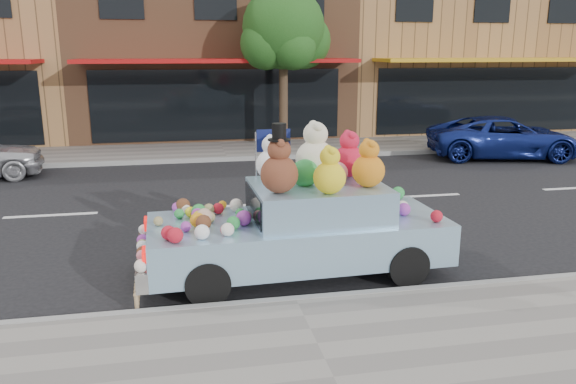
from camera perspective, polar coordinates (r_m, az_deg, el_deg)
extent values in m
plane|color=black|center=(12.09, -4.09, -1.35)|extent=(120.00, 120.00, 0.00)
cube|color=gray|center=(6.14, 3.77, -17.04)|extent=(60.00, 3.00, 0.12)
cube|color=gray|center=(18.39, -6.60, 4.19)|extent=(60.00, 3.00, 0.12)
cube|color=gray|center=(7.42, 0.77, -11.12)|extent=(60.00, 0.12, 0.13)
cube|color=gray|center=(16.92, -6.19, 3.34)|extent=(60.00, 0.12, 0.13)
cube|color=#8E5C3C|center=(23.60, -7.97, 14.75)|extent=(10.00, 8.00, 7.00)
cube|color=black|center=(19.68, -7.07, 8.77)|extent=(8.50, 0.06, 2.40)
cube|color=#A80F0F|center=(18.72, -7.01, 13.10)|extent=(9.00, 1.80, 0.12)
cube|color=#9C6F41|center=(26.17, 15.20, 14.34)|extent=(10.00, 8.00, 7.00)
cube|color=black|center=(22.69, 19.33, 8.81)|extent=(8.50, 0.06, 2.40)
cube|color=gold|center=(21.86, 20.83, 12.46)|extent=(9.00, 1.80, 0.12)
cube|color=black|center=(22.68, 20.11, 17.88)|extent=(1.40, 0.06, 1.60)
cube|color=black|center=(24.33, 26.45, 16.98)|extent=(1.40, 0.06, 1.60)
cylinder|color=#38281C|center=(18.45, -0.46, 9.14)|extent=(0.28, 0.28, 3.20)
sphere|color=#1B4914|center=(18.39, -0.48, 16.36)|extent=(2.60, 2.60, 2.60)
sphere|color=#1B4914|center=(18.81, 1.52, 15.09)|extent=(1.80, 1.80, 1.80)
sphere|color=#1B4914|center=(18.08, -2.29, 14.80)|extent=(1.60, 1.60, 1.60)
sphere|color=#1B4914|center=(17.83, 0.55, 14.50)|extent=(1.40, 1.40, 1.40)
sphere|color=#1B4914|center=(18.92, -1.75, 15.39)|extent=(1.60, 1.60, 1.60)
imported|color=navy|center=(18.50, 21.12, 5.19)|extent=(4.91, 3.05, 1.27)
cylinder|color=black|center=(8.13, 12.05, -7.31)|extent=(0.61, 0.22, 0.60)
cylinder|color=black|center=(9.48, 8.12, -3.99)|extent=(0.61, 0.22, 0.60)
cylinder|color=black|center=(7.45, -8.17, -9.18)|extent=(0.61, 0.22, 0.60)
cylinder|color=black|center=(8.91, -9.04, -5.25)|extent=(0.61, 0.22, 0.60)
cube|color=#8EB7D4|center=(8.29, 1.00, -4.72)|extent=(4.35, 1.84, 0.60)
cube|color=#8EB7D4|center=(8.20, 3.06, -0.93)|extent=(1.95, 1.56, 0.50)
cube|color=silver|center=(8.13, -14.48, -6.71)|extent=(0.22, 1.78, 0.26)
cube|color=red|center=(7.38, -14.35, -6.22)|extent=(0.07, 0.28, 0.16)
cube|color=red|center=(8.67, -14.19, -3.13)|extent=(0.07, 0.28, 0.16)
cube|color=black|center=(8.00, -3.50, -1.32)|extent=(0.08, 1.30, 0.40)
sphere|color=#5F2D1B|center=(7.60, -0.89, 1.82)|extent=(0.52, 0.52, 0.52)
sphere|color=#5F2D1B|center=(7.53, -0.90, 4.30)|extent=(0.32, 0.32, 0.32)
sphere|color=#5F2D1B|center=(7.41, -0.75, 4.95)|extent=(0.12, 0.12, 0.12)
sphere|color=#5F2D1B|center=(7.63, -1.06, 5.22)|extent=(0.12, 0.12, 0.12)
cylinder|color=black|center=(7.51, -0.91, 5.33)|extent=(0.31, 0.31, 0.02)
cylinder|color=black|center=(7.50, -0.91, 6.16)|extent=(0.19, 0.19, 0.22)
sphere|color=beige|center=(8.42, 2.78, 3.30)|extent=(0.60, 0.60, 0.60)
sphere|color=beige|center=(8.36, 2.81, 5.89)|extent=(0.37, 0.37, 0.37)
sphere|color=beige|center=(8.22, 3.04, 6.59)|extent=(0.14, 0.14, 0.14)
sphere|color=beige|center=(8.46, 2.61, 6.82)|extent=(0.14, 0.14, 0.14)
sphere|color=#CA6D13|center=(8.02, 8.17, 2.14)|extent=(0.47, 0.47, 0.47)
sphere|color=#CA6D13|center=(7.96, 8.24, 4.26)|extent=(0.29, 0.29, 0.29)
sphere|color=#CA6D13|center=(7.85, 8.51, 4.81)|extent=(0.11, 0.11, 0.11)
sphere|color=#CA6D13|center=(8.04, 8.03, 5.05)|extent=(0.11, 0.11, 0.11)
sphere|color=#B91330|center=(8.64, 6.21, 3.15)|extent=(0.49, 0.49, 0.49)
sphere|color=#B91330|center=(8.59, 6.26, 5.20)|extent=(0.30, 0.30, 0.30)
sphere|color=#B91330|center=(8.47, 6.49, 5.74)|extent=(0.11, 0.11, 0.11)
sphere|color=#B91330|center=(8.67, 6.08, 5.95)|extent=(0.11, 0.11, 0.11)
sphere|color=white|center=(8.38, -1.70, 2.79)|extent=(0.46, 0.46, 0.46)
sphere|color=white|center=(8.33, -1.71, 4.79)|extent=(0.29, 0.29, 0.29)
sphere|color=white|center=(8.22, -1.60, 5.32)|extent=(0.11, 0.11, 0.11)
sphere|color=white|center=(8.41, -1.83, 5.52)|extent=(0.11, 0.11, 0.11)
sphere|color=yellow|center=(7.58, 4.24, 1.46)|extent=(0.45, 0.45, 0.45)
sphere|color=yellow|center=(7.52, 4.28, 3.60)|extent=(0.28, 0.28, 0.28)
sphere|color=yellow|center=(7.41, 4.49, 4.15)|extent=(0.11, 0.11, 0.11)
sphere|color=yellow|center=(7.60, 4.10, 4.40)|extent=(0.11, 0.11, 0.11)
sphere|color=#238236|center=(8.05, 1.73, 1.94)|extent=(0.40, 0.40, 0.40)
sphere|color=#E1707D|center=(8.24, 5.01, 1.97)|extent=(0.32, 0.32, 0.32)
sphere|color=purple|center=(7.73, -10.34, -3.48)|extent=(0.15, 0.15, 0.15)
sphere|color=#532C17|center=(7.75, -8.58, -3.09)|extent=(0.22, 0.22, 0.22)
sphere|color=yellow|center=(8.10, -9.04, -2.48)|extent=(0.17, 0.17, 0.17)
sphere|color=olive|center=(8.08, -7.96, -2.54)|extent=(0.16, 0.16, 0.16)
sphere|color=#AE1222|center=(7.30, -11.38, -4.34)|extent=(0.21, 0.21, 0.21)
sphere|color=orange|center=(7.89, -9.19, -2.82)|extent=(0.21, 0.21, 0.21)
sphere|color=beige|center=(8.55, -5.27, -1.36)|extent=(0.21, 0.21, 0.21)
sphere|color=olive|center=(8.45, -8.03, -1.75)|extent=(0.17, 0.17, 0.17)
sphere|color=#238236|center=(8.29, -9.05, -1.95)|extent=(0.22, 0.22, 0.22)
sphere|color=#238236|center=(7.91, -4.45, -2.64)|extent=(0.21, 0.21, 0.21)
sphere|color=white|center=(7.38, -8.73, -4.05)|extent=(0.20, 0.20, 0.20)
sphere|color=beige|center=(8.58, -10.34, -1.70)|extent=(0.14, 0.14, 0.14)
sphere|color=orange|center=(8.74, -6.68, -1.30)|extent=(0.13, 0.13, 0.13)
sphere|color=#AE1222|center=(7.49, -6.26, -3.82)|extent=(0.17, 0.17, 0.17)
sphere|color=#238236|center=(8.24, -4.86, -2.16)|extent=(0.15, 0.15, 0.15)
sphere|color=#E1707D|center=(8.05, -4.24, -2.51)|extent=(0.16, 0.16, 0.16)
sphere|color=yellow|center=(8.38, -9.87, -2.02)|extent=(0.16, 0.16, 0.16)
sphere|color=#238236|center=(8.34, -11.00, -2.18)|extent=(0.15, 0.15, 0.15)
sphere|color=#532C17|center=(8.33, -9.30, -2.04)|extent=(0.17, 0.17, 0.17)
sphere|color=#AE1222|center=(7.44, -12.05, -4.08)|extent=(0.19, 0.19, 0.19)
sphere|color=purple|center=(7.88, -4.53, -2.65)|extent=(0.22, 0.22, 0.22)
sphere|color=#532C17|center=(8.64, -10.62, -1.34)|extent=(0.22, 0.22, 0.22)
sphere|color=purple|center=(8.67, -11.21, -1.53)|extent=(0.15, 0.15, 0.15)
sphere|color=#AE1222|center=(8.48, -7.10, -1.67)|extent=(0.17, 0.17, 0.17)
sphere|color=#238236|center=(7.73, -5.57, -3.15)|extent=(0.19, 0.19, 0.19)
sphere|color=orange|center=(8.43, -9.37, -1.97)|extent=(0.13, 0.13, 0.13)
sphere|color=olive|center=(8.07, -13.04, -2.90)|extent=(0.14, 0.14, 0.14)
sphere|color=purple|center=(8.20, -9.17, -2.26)|extent=(0.18, 0.18, 0.18)
sphere|color=beige|center=(7.47, -6.16, -3.81)|extent=(0.18, 0.18, 0.18)
sphere|color=#D8A88C|center=(8.01, -8.50, -2.41)|extent=(0.22, 0.22, 0.22)
sphere|color=white|center=(8.04, -14.58, -5.36)|extent=(0.16, 0.16, 0.16)
sphere|color=#E1707D|center=(7.72, -14.63, -6.24)|extent=(0.15, 0.15, 0.15)
sphere|color=#E1707D|center=(8.12, -14.56, -5.19)|extent=(0.16, 0.16, 0.16)
sphere|color=#532C17|center=(7.86, -14.60, -5.87)|extent=(0.15, 0.15, 0.15)
sphere|color=white|center=(8.78, -14.46, -3.71)|extent=(0.15, 0.15, 0.15)
sphere|color=olive|center=(8.09, -14.57, -5.23)|extent=(0.16, 0.16, 0.16)
sphere|color=beige|center=(7.33, -14.71, -7.27)|extent=(0.17, 0.17, 0.17)
sphere|color=#532C17|center=(8.82, -14.45, -3.71)|extent=(0.13, 0.13, 0.13)
sphere|color=purple|center=(8.28, -14.54, -4.74)|extent=(0.17, 0.17, 0.17)
sphere|color=#238236|center=(8.86, 8.75, -0.81)|extent=(0.24, 0.24, 0.24)
sphere|color=#AE1222|center=(8.29, 14.86, -2.40)|extent=(0.18, 0.18, 0.18)
sphere|color=white|center=(9.11, 10.22, -0.47)|extent=(0.23, 0.23, 0.23)
sphere|color=beige|center=(8.60, 11.52, -1.52)|extent=(0.20, 0.20, 0.20)
sphere|color=#238236|center=(9.40, 11.12, -0.11)|extent=(0.21, 0.21, 0.21)
sphere|color=beige|center=(8.92, 9.64, -0.91)|extent=(0.19, 0.19, 0.19)
sphere|color=purple|center=(8.51, 11.71, -1.73)|extent=(0.19, 0.19, 0.19)
cylinder|color=#997A54|center=(7.44, -15.13, -10.74)|extent=(0.06, 0.06, 0.17)
sphere|color=#997A54|center=(7.40, -15.18, -10.07)|extent=(0.07, 0.07, 0.07)
cylinder|color=#997A54|center=(7.54, -15.10, -10.38)|extent=(0.06, 0.06, 0.17)
sphere|color=#997A54|center=(7.51, -15.15, -9.72)|extent=(0.07, 0.07, 0.07)
cylinder|color=#997A54|center=(7.65, -15.07, -10.03)|extent=(0.06, 0.06, 0.17)
sphere|color=#997A54|center=(7.61, -15.12, -9.38)|extent=(0.07, 0.07, 0.07)
cylinder|color=#997A54|center=(7.75, -15.05, -9.69)|extent=(0.06, 0.06, 0.17)
sphere|color=#997A54|center=(7.71, -15.09, -9.04)|extent=(0.07, 0.07, 0.07)
cylinder|color=#997A54|center=(7.85, -15.02, -9.36)|extent=(0.06, 0.06, 0.17)
sphere|color=#997A54|center=(7.82, -15.07, -8.72)|extent=(0.07, 0.07, 0.07)
cylinder|color=#997A54|center=(7.96, -15.00, -9.04)|extent=(0.06, 0.06, 0.17)
sphere|color=#997A54|center=(7.92, -15.04, -8.40)|extent=(0.07, 0.07, 0.07)
cylinder|color=#997A54|center=(8.06, -14.98, -8.72)|extent=(0.06, 0.06, 0.17)
sphere|color=#997A54|center=(8.03, -15.02, -8.10)|extent=(0.07, 0.07, 0.07)
cylinder|color=#997A54|center=(8.17, -14.95, -8.42)|extent=(0.06, 0.06, 0.17)
sphere|color=#997A54|center=(8.13, -15.00, -7.80)|extent=(0.07, 0.07, 0.07)
cylinder|color=#997A54|center=(8.27, -14.93, -8.12)|extent=(0.06, 0.06, 0.17)
sphere|color=#997A54|center=(8.24, -14.97, -7.51)|extent=(0.07, 0.07, 0.07)
cylinder|color=#997A54|center=(8.38, -14.91, -7.83)|extent=(0.06, 0.06, 0.17)
sphere|color=#997A54|center=(8.34, -14.95, -7.22)|extent=(0.07, 0.07, 0.07)
cylinder|color=#997A54|center=(8.48, -14.89, -7.54)|extent=(0.06, 0.06, 0.17)
sphere|color=#997A54|center=(8.45, -14.93, -6.95)|extent=(0.07, 0.07, 0.07)
cylinder|color=#997A54|center=(8.59, -14.87, -7.27)|extent=(0.06, 0.06, 0.17)
sphere|color=#997A54|center=(8.55, -14.91, -6.68)|extent=(0.07, 0.07, 0.07)
cylinder|color=#997A54|center=(8.69, -14.85, -7.00)|extent=(0.06, 0.06, 0.17)
sphere|color=#997A54|center=(8.66, -14.89, -6.41)|extent=(0.07, 0.07, 0.07)
cylinder|color=#997A54|center=(8.80, -14.83, -6.73)|extent=(0.06, 0.06, 0.17)
sphere|color=#997A54|center=(8.77, -14.86, -6.15)|extent=(0.07, 0.07, 0.07)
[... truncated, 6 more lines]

